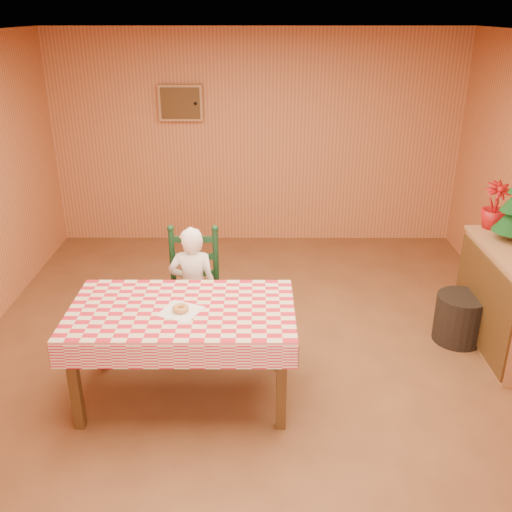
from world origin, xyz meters
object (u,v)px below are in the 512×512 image
Objects in this scene: ladder_chair at (194,292)px; shelf_unit at (511,301)px; storage_bin at (460,318)px; dining_table at (182,318)px; seated_child at (193,288)px.

shelf_unit is (2.74, -0.09, -0.04)m from ladder_chair.
ladder_chair is at bearing 178.07° from shelf_unit.
storage_bin is at bearing 0.82° from ladder_chair.
ladder_chair is at bearing -179.18° from storage_bin.
ladder_chair reaches higher than dining_table.
seated_child reaches higher than dining_table.
dining_table is 0.74m from seated_child.
ladder_chair is at bearing -90.00° from seated_child.
ladder_chair is 2.45× the size of storage_bin.
ladder_chair reaches higher than shelf_unit.
dining_table reaches higher than storage_bin.
storage_bin is (2.37, 0.09, -0.34)m from seated_child.
shelf_unit is 2.82× the size of storage_bin.
dining_table is 3.76× the size of storage_bin.
shelf_unit reaches higher than dining_table.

